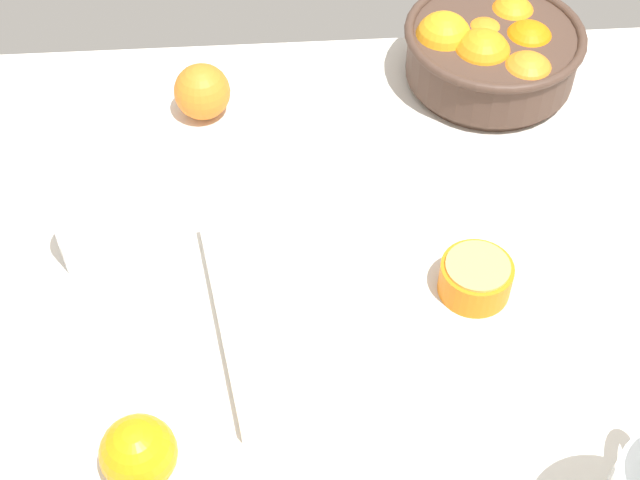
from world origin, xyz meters
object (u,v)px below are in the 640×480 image
(loose_orange_1, at_px, (202,92))
(loose_orange_3, at_px, (138,453))
(orange_half_0, at_px, (476,278))
(fruit_bowl, at_px, (492,52))
(second_glass, at_px, (90,238))
(cutting_board, at_px, (384,294))

(loose_orange_1, distance_m, loose_orange_3, 0.48)
(orange_half_0, xyz_separation_m, loose_orange_3, (-0.33, -0.17, -0.01))
(fruit_bowl, distance_m, orange_half_0, 0.36)
(orange_half_0, height_order, loose_orange_3, loose_orange_3)
(second_glass, xyz_separation_m, loose_orange_1, (0.11, 0.23, -0.00))
(second_glass, xyz_separation_m, cutting_board, (0.30, -0.07, -0.03))
(orange_half_0, relative_size, loose_orange_3, 1.06)
(orange_half_0, bearing_deg, fruit_bowl, 76.59)
(second_glass, bearing_deg, loose_orange_3, -75.46)
(orange_half_0, xyz_separation_m, loose_orange_1, (-0.28, 0.31, -0.01))
(loose_orange_1, bearing_deg, orange_half_0, -48.45)
(second_glass, height_order, cutting_board, second_glass)
(second_glass, relative_size, cutting_board, 0.25)
(fruit_bowl, bearing_deg, orange_half_0, -103.41)
(loose_orange_1, bearing_deg, fruit_bowl, 5.50)
(second_glass, xyz_separation_m, orange_half_0, (0.39, -0.08, 0.01))
(cutting_board, bearing_deg, second_glass, 166.10)
(second_glass, bearing_deg, orange_half_0, -12.17)
(orange_half_0, distance_m, loose_orange_1, 0.42)
(fruit_bowl, xyz_separation_m, cutting_board, (-0.17, -0.34, -0.04))
(orange_half_0, bearing_deg, loose_orange_1, 131.55)
(cutting_board, height_order, loose_orange_1, loose_orange_1)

